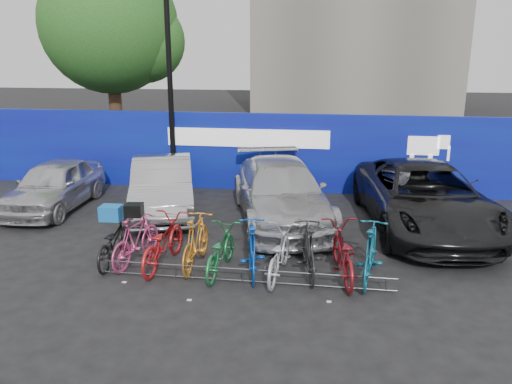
% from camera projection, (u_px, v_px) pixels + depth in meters
% --- Properties ---
extents(ground, '(100.00, 100.00, 0.00)m').
position_uv_depth(ground, '(248.00, 270.00, 9.88)').
color(ground, black).
rests_on(ground, ground).
extents(hoarding, '(22.00, 0.18, 2.40)m').
position_uv_depth(hoarding, '(280.00, 153.00, 15.27)').
color(hoarding, '#0B269A').
rests_on(hoarding, ground).
extents(tree, '(5.40, 5.20, 7.80)m').
position_uv_depth(tree, '(116.00, 28.00, 19.07)').
color(tree, '#382314').
rests_on(tree, ground).
extents(lamppost, '(0.25, 0.50, 6.11)m').
position_uv_depth(lamppost, '(170.00, 84.00, 14.60)').
color(lamppost, black).
rests_on(lamppost, ground).
extents(bike_rack, '(5.60, 0.03, 0.30)m').
position_uv_depth(bike_rack, '(243.00, 275.00, 9.26)').
color(bike_rack, '#595B60').
rests_on(bike_rack, ground).
extents(car_0, '(1.77, 4.01, 1.34)m').
position_uv_depth(car_0, '(54.00, 185.00, 13.61)').
color(car_0, '#BBBBC0').
rests_on(car_0, ground).
extents(car_1, '(2.81, 4.67, 1.45)m').
position_uv_depth(car_1, '(163.00, 186.00, 13.31)').
color(car_1, '#9D9EA2').
rests_on(car_1, ground).
extents(car_2, '(3.41, 5.56, 1.51)m').
position_uv_depth(car_2, '(281.00, 192.00, 12.63)').
color(car_2, '#B4B5B9').
rests_on(car_2, ground).
extents(car_3, '(3.29, 5.96, 1.58)m').
position_uv_depth(car_3, '(424.00, 197.00, 12.03)').
color(car_3, black).
rests_on(car_3, ground).
extents(bike_0, '(0.70, 1.76, 0.91)m').
position_uv_depth(bike_0, '(114.00, 241.00, 10.13)').
color(bike_0, black).
rests_on(bike_0, ground).
extents(bike_1, '(0.81, 1.75, 1.01)m').
position_uv_depth(bike_1, '(136.00, 240.00, 10.06)').
color(bike_1, '#C23F77').
rests_on(bike_1, ground).
extents(bike_2, '(0.83, 1.98, 1.01)m').
position_uv_depth(bike_2, '(163.00, 242.00, 9.92)').
color(bike_2, red).
rests_on(bike_2, ground).
extents(bike_3, '(0.54, 1.78, 1.07)m').
position_uv_depth(bike_3, '(196.00, 241.00, 9.90)').
color(bike_3, orange).
rests_on(bike_3, ground).
extents(bike_4, '(0.73, 1.77, 0.91)m').
position_uv_depth(bike_4, '(220.00, 251.00, 9.65)').
color(bike_4, '#1C7037').
rests_on(bike_4, ground).
extents(bike_5, '(0.82, 1.82, 1.05)m').
position_uv_depth(bike_5, '(252.00, 248.00, 9.56)').
color(bike_5, '#0D46BC').
rests_on(bike_5, ground).
extents(bike_6, '(0.79, 1.83, 0.94)m').
position_uv_depth(bike_6, '(279.00, 254.00, 9.46)').
color(bike_6, '#B6B8BE').
rests_on(bike_6, ground).
extents(bike_7, '(0.77, 1.79, 1.04)m').
position_uv_depth(bike_7, '(309.00, 250.00, 9.51)').
color(bike_7, black).
rests_on(bike_7, ground).
extents(bike_8, '(0.98, 2.05, 1.03)m').
position_uv_depth(bike_8, '(342.00, 253.00, 9.39)').
color(bike_8, maroon).
rests_on(bike_8, ground).
extents(bike_9, '(0.83, 1.90, 1.10)m').
position_uv_depth(bike_9, '(371.00, 252.00, 9.30)').
color(bike_9, '#125C76').
rests_on(bike_9, ground).
extents(cargo_crate, '(0.43, 0.33, 0.30)m').
position_uv_depth(cargo_crate, '(111.00, 213.00, 9.97)').
color(cargo_crate, '#1462B4').
rests_on(cargo_crate, bike_0).
extents(cargo_topcase, '(0.37, 0.34, 0.25)m').
position_uv_depth(cargo_topcase, '(134.00, 210.00, 9.89)').
color(cargo_topcase, black).
rests_on(cargo_topcase, bike_1).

